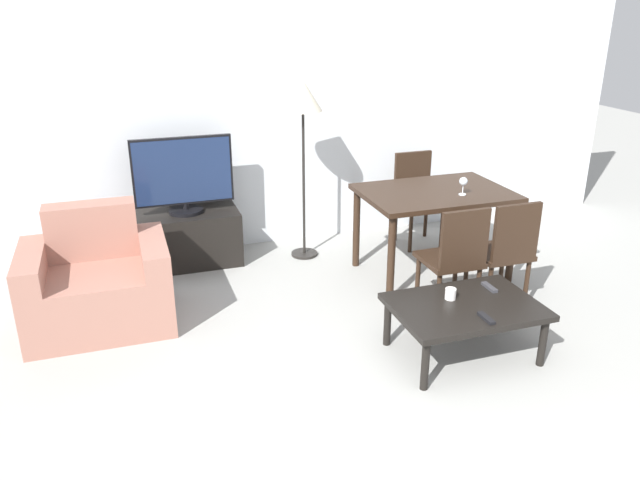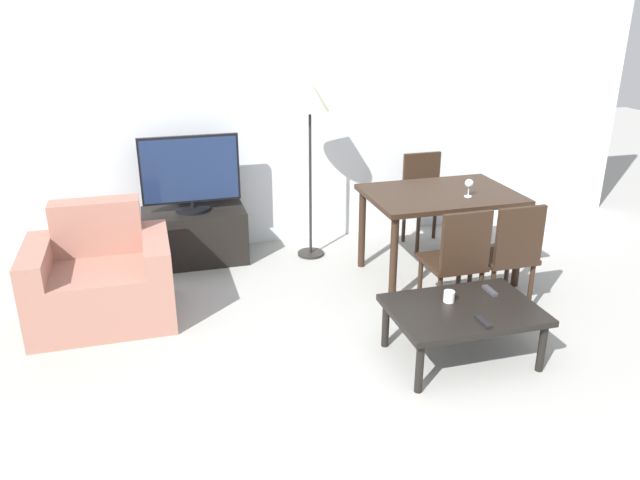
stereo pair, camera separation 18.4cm
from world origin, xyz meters
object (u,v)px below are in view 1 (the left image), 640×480
object	(u,v)px
armchair	(98,285)
coffee_table	(465,310)
dining_chair_near	(455,256)
dining_chair_far	(416,194)
wine_glass_left	(463,183)
dining_chair_near_right	(505,249)
cup_white_near	(451,294)
tv_stand	(188,238)
remote_secondary	(486,318)
floor_lamp	(303,105)
tv	(183,175)
dining_table	(434,202)
remote_primary	(489,287)

from	to	relation	value
armchair	coffee_table	size ratio (longest dim) A/B	1.05
coffee_table	dining_chair_near	world-z (taller)	dining_chair_near
dining_chair_far	wine_glass_left	bearing A→B (deg)	-93.83
dining_chair_near	dining_chair_near_right	size ratio (longest dim) A/B	1.00
armchair	dining_chair_near_right	distance (m)	2.99
dining_chair_near	cup_white_near	size ratio (longest dim) A/B	11.62
tv_stand	dining_chair_near	xyz separation A→B (m)	(1.72, -1.61, 0.24)
dining_chair_near_right	remote_secondary	size ratio (longest dim) A/B	5.75
tv_stand	coffee_table	world-z (taller)	tv_stand
floor_lamp	wine_glass_left	bearing A→B (deg)	-40.55
dining_chair_near_right	tv_stand	bearing A→B (deg)	143.06
wine_glass_left	tv	bearing A→B (deg)	153.18
dining_chair_near_right	floor_lamp	world-z (taller)	floor_lamp
dining_chair_near_right	remote_secondary	distance (m)	0.96
dining_chair_near	dining_chair_near_right	distance (m)	0.42
armchair	wine_glass_left	distance (m)	2.89
wine_glass_left	remote_secondary	bearing A→B (deg)	-113.34
dining_chair_far	tv	bearing A→B (deg)	175.93
wine_glass_left	floor_lamp	bearing A→B (deg)	139.45
armchair	tv	world-z (taller)	tv
tv_stand	dining_table	distance (m)	2.16
coffee_table	tv	bearing A→B (deg)	125.59
dining_chair_near	dining_table	bearing A→B (deg)	73.83
tv_stand	dining_table	size ratio (longest dim) A/B	0.74
tv_stand	dining_chair_near_right	world-z (taller)	dining_chair_near_right
floor_lamp	tv_stand	bearing A→B (deg)	171.64
remote_secondary	wine_glass_left	size ratio (longest dim) A/B	1.03
dining_chair_near	wine_glass_left	distance (m)	0.75
tv_stand	tv	xyz separation A→B (m)	(-0.00, -0.00, 0.57)
armchair	wine_glass_left	xyz separation A→B (m)	(2.83, -0.16, 0.54)
dining_table	dining_chair_near	xyz separation A→B (m)	(-0.21, -0.73, -0.17)
armchair	tv_stand	bearing A→B (deg)	49.99
dining_chair_near	remote_secondary	xyz separation A→B (m)	(-0.19, -0.73, -0.10)
tv	remote_primary	distance (m)	2.69
cup_white_near	floor_lamp	bearing A→B (deg)	103.02
coffee_table	remote_secondary	world-z (taller)	remote_secondary
dining_table	dining_chair_near_right	world-z (taller)	dining_chair_near_right
remote_secondary	dining_chair_near	bearing A→B (deg)	75.21
coffee_table	remote_secondary	distance (m)	0.23
coffee_table	dining_chair_near_right	distance (m)	0.82
tv	floor_lamp	world-z (taller)	floor_lamp
tv_stand	remote_primary	bearing A→B (deg)	-47.70
dining_chair_far	armchair	bearing A→B (deg)	-165.61
dining_chair_near_right	cup_white_near	bearing A→B (deg)	-149.07
dining_chair_near_right	wine_glass_left	distance (m)	0.67
dining_chair_near_right	floor_lamp	xyz separation A→B (m)	(-1.12, 1.46, 0.89)
armchair	cup_white_near	xyz separation A→B (m)	(2.21, -1.12, 0.11)
remote_secondary	dining_chair_near_right	bearing A→B (deg)	49.86
dining_table	floor_lamp	distance (m)	1.37
armchair	dining_chair_near	bearing A→B (deg)	-16.06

